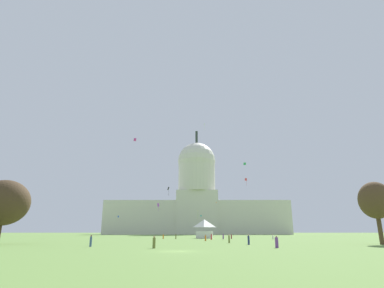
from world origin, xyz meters
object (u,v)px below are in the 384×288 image
Objects in this scene: kite_violet_low at (158,205)px; kite_blue_low at (118,217)px; tree_west_far at (3,203)px; person_olive_lawn_far_right at (176,237)px; kite_black_mid at (168,189)px; person_navy_edge_west at (248,240)px; tree_east_near at (375,201)px; capitol_building at (197,201)px; kite_red_mid at (246,179)px; kite_green_mid at (244,164)px; person_olive_near_tree_west at (154,243)px; person_orange_near_tent at (163,237)px; kite_yellow_low at (197,212)px; person_maroon_back_center at (231,237)px; person_denim_front_left at (90,241)px; kite_white_high at (204,125)px; kite_turquoise_low at (201,216)px; person_olive_mid_left at (229,239)px; person_orange_back_right at (205,238)px; person_purple_aisle_center at (223,237)px; kite_magenta_high at (135,140)px; person_red_lawn_far_left at (211,237)px; kite_orange_mid at (216,202)px; person_purple_mid_center at (276,242)px; person_white_mid_right at (272,237)px; event_tent at (204,228)px.

kite_blue_low is at bearing -133.41° from kite_violet_low.
tree_west_far is 7.52× the size of person_olive_lawn_far_right.
kite_violet_low is 0.91× the size of kite_black_mid.
tree_east_near is at bearing -94.63° from person_navy_edge_west.
kite_red_mid is (25.62, -56.21, 6.14)m from capitol_building.
person_navy_edge_west is 53.92m from kite_green_mid.
person_olive_near_tree_west is (-39.77, -12.41, -7.10)m from tree_east_near.
kite_yellow_low reaches higher than person_orange_near_tent.
person_maroon_back_center is 74.39m from kite_red_mid.
kite_black_mid is at bearing 142.67° from person_denim_front_left.
person_maroon_back_center is 79.52m from kite_white_high.
kite_yellow_low is 45.00m from kite_violet_low.
kite_blue_low is at bearing -47.00° from kite_turquoise_low.
person_olive_mid_left is at bearing -35.95° from person_olive_near_tree_west.
person_orange_back_right is at bearing -21.21° from kite_yellow_low.
person_denim_front_left is 69.26m from kite_green_mid.
capitol_building is 125.63m from person_orange_near_tent.
capitol_building reaches higher than person_maroon_back_center.
kite_white_high is (-27.75, 97.24, 48.57)m from tree_east_near.
kite_blue_low reaches higher than person_maroon_back_center.
person_purple_aisle_center is 4.80m from person_maroon_back_center.
capitol_building is 167.22m from tree_east_near.
kite_magenta_high is at bearing 17.51° from person_navy_edge_west.
person_orange_near_tent is at bearing -29.87° from kite_yellow_low.
person_purple_aisle_center is 0.96× the size of person_red_lawn_far_left.
kite_turquoise_low is (-4.67, 139.64, 10.57)m from person_navy_edge_west.
person_maroon_back_center is 2.18× the size of kite_orange_mid.
kite_red_mid is at bearing -14.95° from person_navy_edge_west.
person_purple_mid_center reaches higher than person_red_lawn_far_left.
person_orange_back_right is 0.89× the size of person_olive_mid_left.
person_white_mid_right is at bearing -78.49° from person_red_lawn_far_left.
kite_black_mid is (25.37, 75.49, 12.31)m from tree_west_far.
person_white_mid_right is at bearing 149.19° from person_purple_aisle_center.
tree_east_near is 3.03× the size of kite_black_mid.
event_tent is at bearing 100.77° from kite_black_mid.
person_olive_near_tree_west is 133.38m from kite_yellow_low.
capitol_building is at bearing 165.00° from kite_violet_low.
person_purple_aisle_center is at bearing 87.42° from person_olive_mid_left.
person_orange_near_tent is at bearing 20.01° from person_navy_edge_west.
person_purple_mid_center is (9.09, -32.34, 0.07)m from person_orange_back_right.
kite_turquoise_low reaches higher than person_maroon_back_center.
person_purple_mid_center is at bearing 49.98° from person_denim_front_left.
kite_violet_low reaches higher than person_maroon_back_center.
person_white_mid_right is at bearing -148.94° from kite_orange_mid.
tree_east_near is 47.01m from person_maroon_back_center.
kite_turquoise_low reaches higher than tree_east_near.
kite_blue_low is (-21.42, 18.30, -4.05)m from kite_violet_low.
kite_blue_low is (-42.78, -0.07, -47.30)m from kite_white_high.
tree_east_near is 51.32m from person_denim_front_left.
person_navy_edge_west is 140.11m from kite_turquoise_low.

